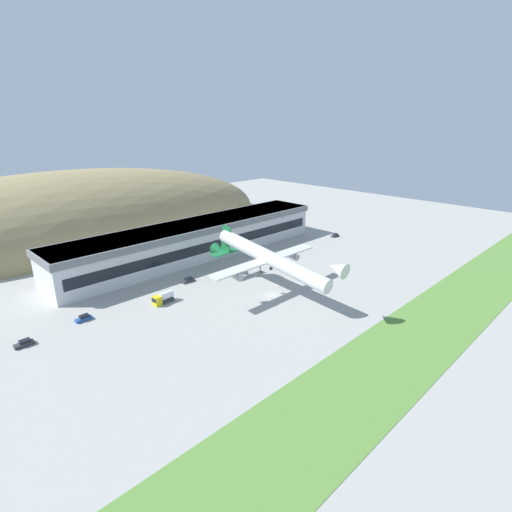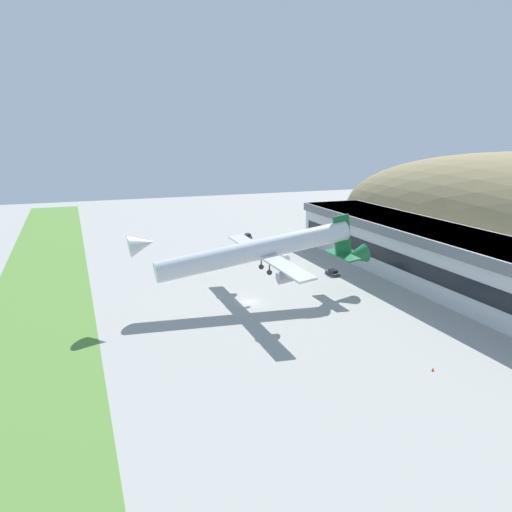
{
  "view_description": "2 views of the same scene",
  "coord_description": "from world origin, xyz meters",
  "px_view_note": "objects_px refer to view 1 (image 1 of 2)",
  "views": [
    {
      "loc": [
        -83.27,
        -76.63,
        51.44
      ],
      "look_at": [
        -1.79,
        5.44,
        11.83
      ],
      "focal_mm": 28.0,
      "sensor_mm": 36.0,
      "label": 1
    },
    {
      "loc": [
        96.81,
        -34.57,
        35.94
      ],
      "look_at": [
        2.24,
        0.44,
        10.8
      ],
      "focal_mm": 35.0,
      "sensor_mm": 36.0,
      "label": 2
    }
  ],
  "objects_px": {
    "terminal_building": "(196,237)",
    "service_car_1": "(188,280)",
    "cargo_airplane": "(268,258)",
    "service_car_0": "(84,318)",
    "service_car_2": "(24,343)",
    "fuel_truck": "(163,298)",
    "service_car_3": "(335,235)",
    "traffic_cone_0": "(312,254)"
  },
  "relations": [
    {
      "from": "service_car_1",
      "to": "service_car_3",
      "type": "height_order",
      "value": "service_car_3"
    },
    {
      "from": "cargo_airplane",
      "to": "fuel_truck",
      "type": "distance_m",
      "value": 33.49
    },
    {
      "from": "terminal_building",
      "to": "traffic_cone_0",
      "type": "relative_size",
      "value": 198.29
    },
    {
      "from": "fuel_truck",
      "to": "service_car_1",
      "type": "bearing_deg",
      "value": 28.92
    },
    {
      "from": "terminal_building",
      "to": "fuel_truck",
      "type": "bearing_deg",
      "value": -139.91
    },
    {
      "from": "fuel_truck",
      "to": "traffic_cone_0",
      "type": "relative_size",
      "value": 11.3
    },
    {
      "from": "service_car_0",
      "to": "service_car_1",
      "type": "height_order",
      "value": "service_car_0"
    },
    {
      "from": "service_car_0",
      "to": "service_car_3",
      "type": "relative_size",
      "value": 1.05
    },
    {
      "from": "service_car_0",
      "to": "service_car_3",
      "type": "height_order",
      "value": "service_car_0"
    },
    {
      "from": "service_car_1",
      "to": "fuel_truck",
      "type": "relative_size",
      "value": 0.69
    },
    {
      "from": "cargo_airplane",
      "to": "service_car_1",
      "type": "xyz_separation_m",
      "value": [
        -12.7,
        24.75,
        -10.73
      ]
    },
    {
      "from": "service_car_1",
      "to": "service_car_3",
      "type": "xyz_separation_m",
      "value": [
        80.46,
        -3.24,
        0.01
      ]
    },
    {
      "from": "service_car_1",
      "to": "service_car_2",
      "type": "bearing_deg",
      "value": -174.3
    },
    {
      "from": "terminal_building",
      "to": "service_car_3",
      "type": "relative_size",
      "value": 27.25
    },
    {
      "from": "terminal_building",
      "to": "fuel_truck",
      "type": "distance_m",
      "value": 44.05
    },
    {
      "from": "service_car_0",
      "to": "fuel_truck",
      "type": "bearing_deg",
      "value": -14.84
    },
    {
      "from": "cargo_airplane",
      "to": "service_car_2",
      "type": "relative_size",
      "value": 12.15
    },
    {
      "from": "terminal_building",
      "to": "traffic_cone_0",
      "type": "distance_m",
      "value": 46.69
    },
    {
      "from": "fuel_truck",
      "to": "cargo_airplane",
      "type": "bearing_deg",
      "value": -31.34
    },
    {
      "from": "cargo_airplane",
      "to": "service_car_1",
      "type": "relative_size",
      "value": 11.84
    },
    {
      "from": "cargo_airplane",
      "to": "traffic_cone_0",
      "type": "bearing_deg",
      "value": 18.59
    },
    {
      "from": "service_car_2",
      "to": "traffic_cone_0",
      "type": "distance_m",
      "value": 104.16
    },
    {
      "from": "terminal_building",
      "to": "service_car_1",
      "type": "bearing_deg",
      "value": -133.12
    },
    {
      "from": "terminal_building",
      "to": "cargo_airplane",
      "type": "relative_size",
      "value": 2.14
    },
    {
      "from": "terminal_building",
      "to": "service_car_2",
      "type": "height_order",
      "value": "terminal_building"
    },
    {
      "from": "cargo_airplane",
      "to": "service_car_0",
      "type": "distance_m",
      "value": 54.64
    },
    {
      "from": "service_car_0",
      "to": "service_car_3",
      "type": "distance_m",
      "value": 116.47
    },
    {
      "from": "service_car_0",
      "to": "traffic_cone_0",
      "type": "relative_size",
      "value": 7.63
    },
    {
      "from": "cargo_airplane",
      "to": "service_car_0",
      "type": "bearing_deg",
      "value": 155.39
    },
    {
      "from": "cargo_airplane",
      "to": "service_car_1",
      "type": "height_order",
      "value": "cargo_airplane"
    },
    {
      "from": "service_car_0",
      "to": "service_car_1",
      "type": "distance_m",
      "value": 36.1
    },
    {
      "from": "service_car_1",
      "to": "service_car_2",
      "type": "relative_size",
      "value": 1.03
    },
    {
      "from": "fuel_truck",
      "to": "traffic_cone_0",
      "type": "bearing_deg",
      "value": -2.77
    },
    {
      "from": "service_car_2",
      "to": "cargo_airplane",
      "type": "bearing_deg",
      "value": -17.01
    },
    {
      "from": "fuel_truck",
      "to": "service_car_2",
      "type": "bearing_deg",
      "value": 175.4
    },
    {
      "from": "cargo_airplane",
      "to": "service_car_2",
      "type": "bearing_deg",
      "value": 162.99
    },
    {
      "from": "terminal_building",
      "to": "service_car_1",
      "type": "distance_m",
      "value": 28.28
    },
    {
      "from": "fuel_truck",
      "to": "traffic_cone_0",
      "type": "xyz_separation_m",
      "value": [
        67.21,
        -3.26,
        -1.27
      ]
    },
    {
      "from": "cargo_airplane",
      "to": "terminal_building",
      "type": "bearing_deg",
      "value": 82.32
    },
    {
      "from": "service_car_1",
      "to": "service_car_2",
      "type": "xyz_separation_m",
      "value": [
        -51.42,
        -5.14,
        0.04
      ]
    },
    {
      "from": "service_car_1",
      "to": "fuel_truck",
      "type": "bearing_deg",
      "value": -151.08
    },
    {
      "from": "cargo_airplane",
      "to": "fuel_truck",
      "type": "relative_size",
      "value": 8.21
    }
  ]
}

